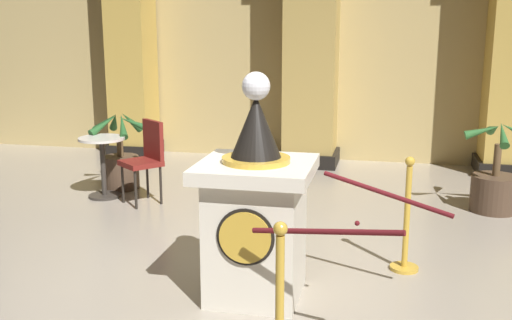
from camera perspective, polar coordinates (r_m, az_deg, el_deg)
The scene contains 11 objects.
ground_plane at distance 4.87m, azimuth -2.12°, elevation -11.99°, with size 11.70×11.70×0.00m, color #9E9384.
back_wall at distance 9.33m, azimuth 5.64°, elevation 11.89°, with size 11.70×0.16×3.85m, color tan.
pedestal_clock at distance 4.52m, azimuth -0.01°, elevation -5.08°, with size 0.84×0.84×1.71m.
stanchion_far at distance 5.25m, azimuth 13.96°, elevation -6.56°, with size 0.24×0.24×0.98m.
velvet_rope at distance 4.20m, azimuth 9.56°, elevation -4.75°, with size 1.34×1.36×0.22m.
column_left at distance 9.67m, azimuth -11.72°, elevation 11.18°, with size 0.73×0.73×3.70m.
column_centre_rear at distance 8.91m, azimuth 5.29°, elevation 11.29°, with size 0.88×0.88×3.70m.
potted_palm_left at distance 7.81m, azimuth -12.63°, elevation -0.10°, with size 0.82×0.72×1.01m.
potted_palm_right at distance 7.20m, azimuth 21.58°, elevation -2.26°, with size 0.75×0.73×1.04m.
cafe_table at distance 7.43m, azimuth -14.25°, elevation 0.06°, with size 0.54×0.54×0.73m.
cafe_chair_red at distance 7.08m, azimuth -10.29°, elevation 0.53°, with size 0.56×0.56×0.96m.
Camera 1 is at (1.13, -4.29, 2.03)m, focal length 42.44 mm.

